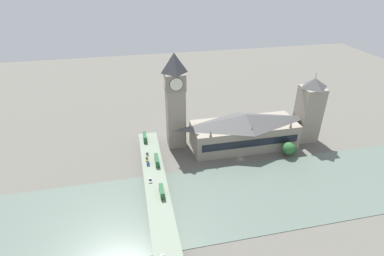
% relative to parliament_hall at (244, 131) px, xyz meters
% --- Properties ---
extents(ground_plane, '(600.00, 600.00, 0.00)m').
position_rel_parliament_hall_xyz_m(ground_plane, '(-17.29, 8.00, -13.67)').
color(ground_plane, '#605E56').
extents(river_water, '(63.89, 360.00, 0.30)m').
position_rel_parliament_hall_xyz_m(river_water, '(-55.24, 8.00, -13.52)').
color(river_water, slate).
rests_on(river_water, ground_plane).
extents(parliament_hall, '(29.05, 80.97, 27.55)m').
position_rel_parliament_hall_xyz_m(parliament_hall, '(0.00, 0.00, 0.00)').
color(parliament_hall, gray).
rests_on(parliament_hall, ground_plane).
extents(clock_tower, '(14.81, 14.81, 73.78)m').
position_rel_parliament_hall_xyz_m(clock_tower, '(13.05, 51.27, 26.33)').
color(clock_tower, gray).
rests_on(clock_tower, ground_plane).
extents(victoria_tower, '(16.26, 16.26, 56.17)m').
position_rel_parliament_hall_xyz_m(victoria_tower, '(0.06, -52.62, 12.42)').
color(victoria_tower, gray).
rests_on(victoria_tower, ground_plane).
extents(road_bridge, '(159.78, 14.14, 6.32)m').
position_rel_parliament_hall_xyz_m(road_bridge, '(-55.24, 73.12, -8.48)').
color(road_bridge, '#5D6A59').
rests_on(road_bridge, ground_plane).
extents(double_decker_bus_lead, '(10.65, 2.57, 4.91)m').
position_rel_parliament_hall_xyz_m(double_decker_bus_lead, '(14.37, 75.78, -4.63)').
color(double_decker_bus_lead, '#235B33').
rests_on(double_decker_bus_lead, road_bridge).
extents(double_decker_bus_mid, '(10.14, 2.58, 4.65)m').
position_rel_parliament_hall_xyz_m(double_decker_bus_mid, '(-50.45, 70.61, -4.78)').
color(double_decker_bus_mid, '#235B33').
rests_on(double_decker_bus_mid, road_bridge).
extents(double_decker_bus_rear, '(11.26, 2.56, 4.91)m').
position_rel_parliament_hall_xyz_m(double_decker_bus_rear, '(-18.35, 70.05, -4.64)').
color(double_decker_bus_rear, '#235B33').
rests_on(double_decker_bus_rear, road_bridge).
extents(car_northbound_lead, '(4.29, 1.79, 1.24)m').
position_rel_parliament_hall_xyz_m(car_northbound_lead, '(-6.57, 75.75, -6.71)').
color(car_northbound_lead, slate).
rests_on(car_northbound_lead, road_bridge).
extents(car_northbound_tail, '(4.68, 1.93, 1.36)m').
position_rel_parliament_hall_xyz_m(car_northbound_tail, '(-18.39, 76.18, -6.66)').
color(car_northbound_tail, navy).
rests_on(car_northbound_tail, road_bridge).
extents(car_southbound_lead, '(4.25, 1.92, 1.34)m').
position_rel_parliament_hall_xyz_m(car_southbound_lead, '(-36.75, 76.30, -6.66)').
color(car_southbound_lead, silver).
rests_on(car_southbound_lead, road_bridge).
extents(car_southbound_mid, '(4.65, 1.83, 1.37)m').
position_rel_parliament_hall_xyz_m(car_southbound_mid, '(-12.61, 76.54, -6.64)').
color(car_southbound_mid, gold).
rests_on(car_southbound_mid, road_bridge).
extents(tree_embankment_near, '(9.22, 9.22, 11.57)m').
position_rel_parliament_hall_xyz_m(tree_embankment_near, '(-21.01, -27.25, -6.72)').
color(tree_embankment_near, brown).
rests_on(tree_embankment_near, ground_plane).
extents(tree_embankment_mid, '(7.94, 7.94, 9.65)m').
position_rel_parliament_hall_xyz_m(tree_embankment_mid, '(-20.30, -30.25, -7.99)').
color(tree_embankment_mid, brown).
rests_on(tree_embankment_mid, ground_plane).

